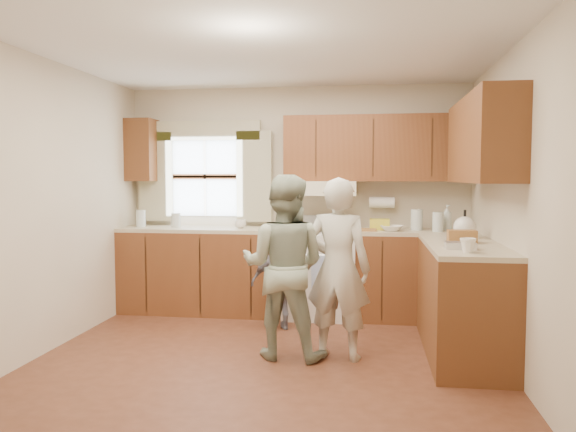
% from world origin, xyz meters
% --- Properties ---
extents(room, '(3.80, 3.80, 3.80)m').
position_xyz_m(room, '(0.00, 0.00, 1.25)').
color(room, '#502818').
rests_on(room, ground).
extents(kitchen_fixtures, '(3.80, 2.25, 2.15)m').
position_xyz_m(kitchen_fixtures, '(0.61, 1.08, 0.84)').
color(kitchen_fixtures, '#48220F').
rests_on(kitchen_fixtures, ground).
extents(stove, '(0.76, 0.67, 1.07)m').
position_xyz_m(stove, '(0.30, 1.44, 0.47)').
color(stove, silver).
rests_on(stove, ground).
extents(woman_left, '(0.61, 0.46, 1.49)m').
position_xyz_m(woman_left, '(0.56, 0.04, 0.75)').
color(woman_left, beige).
rests_on(woman_left, ground).
extents(woman_right, '(0.79, 0.65, 1.52)m').
position_xyz_m(woman_right, '(0.12, 0.03, 0.76)').
color(woman_right, '#2F4939').
rests_on(woman_right, ground).
extents(child, '(0.59, 0.39, 0.94)m').
position_xyz_m(child, '(-0.05, 0.85, 0.47)').
color(child, slate).
rests_on(child, ground).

